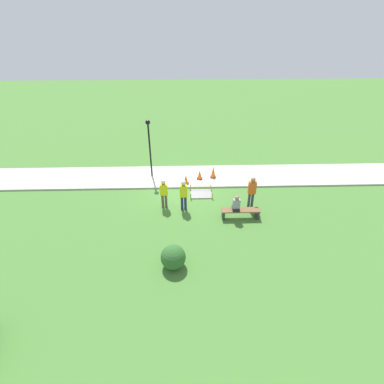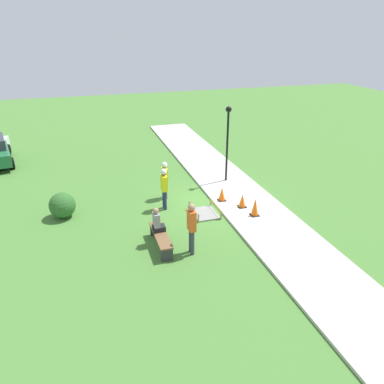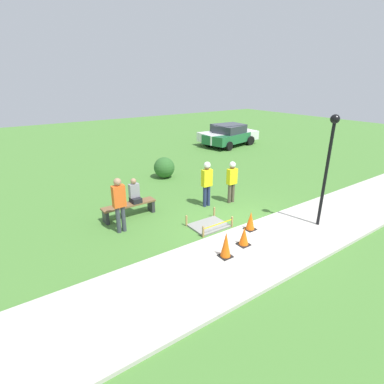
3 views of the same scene
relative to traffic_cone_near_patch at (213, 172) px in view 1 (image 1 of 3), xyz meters
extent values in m
plane|color=#477A33|center=(1.81, 1.14, -0.47)|extent=(60.00, 60.00, 0.00)
cube|color=#BCB7AD|center=(1.81, -0.23, -0.42)|extent=(28.00, 2.74, 0.10)
cube|color=gray|center=(0.86, 1.83, -0.44)|extent=(1.22, 0.95, 0.06)
cube|color=tan|center=(0.25, 1.36, -0.28)|extent=(0.05, 0.05, 0.39)
cube|color=tan|center=(1.47, 1.36, -0.28)|extent=(0.05, 0.05, 0.39)
cube|color=tan|center=(0.25, 2.31, -0.28)|extent=(0.05, 0.05, 0.39)
cube|color=tan|center=(1.47, 2.31, -0.28)|extent=(0.05, 0.05, 0.39)
cube|color=yellow|center=(0.86, 1.36, -0.18)|extent=(1.22, 0.00, 0.04)
cube|color=black|center=(0.00, 0.00, -0.36)|extent=(0.34, 0.34, 0.02)
cone|color=orange|center=(0.00, 0.00, 0.02)|extent=(0.29, 0.29, 0.72)
cube|color=black|center=(0.86, 0.17, -0.36)|extent=(0.34, 0.34, 0.02)
cone|color=orange|center=(0.86, 0.17, -0.07)|extent=(0.29, 0.29, 0.55)
cube|color=black|center=(1.72, 0.75, -0.36)|extent=(0.34, 0.34, 0.02)
cone|color=orange|center=(1.72, 0.75, -0.05)|extent=(0.29, 0.29, 0.60)
cube|color=#2D2D33|center=(-1.92, 4.11, -0.24)|extent=(0.12, 0.40, 0.45)
cube|color=#2D2D33|center=(-0.16, 4.11, -0.24)|extent=(0.12, 0.40, 0.45)
cube|color=brown|center=(-1.04, 4.11, 0.01)|extent=(1.97, 0.44, 0.06)
cube|color=black|center=(-0.77, 4.11, 0.13)|extent=(0.34, 0.44, 0.18)
cube|color=gray|center=(-0.77, 4.19, 0.47)|extent=(0.36, 0.20, 0.50)
sphere|color=#A37A5B|center=(-0.77, 4.19, 0.83)|extent=(0.21, 0.21, 0.21)
cylinder|color=brown|center=(2.82, 3.01, -0.07)|extent=(0.14, 0.14, 0.79)
cylinder|color=brown|center=(3.00, 3.01, -0.07)|extent=(0.14, 0.14, 0.79)
cube|color=yellow|center=(2.91, 3.01, 0.64)|extent=(0.40, 0.22, 0.63)
sphere|color=brown|center=(2.91, 3.01, 1.06)|extent=(0.21, 0.21, 0.21)
sphere|color=white|center=(2.91, 3.01, 1.12)|extent=(0.25, 0.25, 0.25)
cylinder|color=navy|center=(1.77, 3.29, -0.05)|extent=(0.14, 0.14, 0.84)
cylinder|color=navy|center=(1.95, 3.29, -0.05)|extent=(0.14, 0.14, 0.84)
cube|color=yellow|center=(1.86, 3.29, 0.70)|extent=(0.40, 0.22, 0.66)
sphere|color=brown|center=(1.86, 3.29, 1.14)|extent=(0.23, 0.23, 0.23)
sphere|color=white|center=(1.86, 3.29, 1.20)|extent=(0.26, 0.26, 0.26)
cylinder|color=#383D47|center=(-1.82, 3.20, -0.02)|extent=(0.14, 0.14, 0.90)
cylinder|color=#383D47|center=(-1.64, 3.20, -0.02)|extent=(0.14, 0.14, 0.90)
cube|color=#E55B1E|center=(-1.73, 3.20, 0.79)|extent=(0.40, 0.22, 0.71)
sphere|color=#A37A5B|center=(-1.73, 3.20, 1.27)|extent=(0.24, 0.24, 0.24)
cylinder|color=black|center=(3.86, -0.30, 1.33)|extent=(0.10, 0.10, 3.41)
sphere|color=black|center=(3.86, -0.30, 3.14)|extent=(0.28, 0.28, 0.28)
sphere|color=#2D6028|center=(2.32, 7.39, 0.05)|extent=(1.05, 1.05, 1.05)
camera|label=1|loc=(1.80, 16.40, 8.95)|focal=28.00mm
camera|label=2|loc=(-12.11, 6.38, 6.65)|focal=35.00mm
camera|label=3|loc=(-4.85, -5.32, 4.28)|focal=28.00mm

